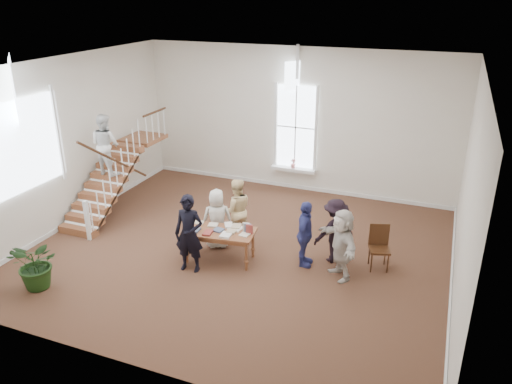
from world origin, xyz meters
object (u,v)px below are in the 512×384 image
at_px(police_officer, 189,234).
at_px(person_yellow, 236,210).
at_px(floor_plant, 37,264).
at_px(library_table, 220,234).
at_px(side_chair, 379,244).
at_px(woman_cluster_c, 341,244).
at_px(woman_cluster_a, 305,234).
at_px(woman_cluster_b, 335,231).
at_px(elderly_woman, 217,219).

xyz_separation_m(police_officer, person_yellow, (0.40, 1.75, -0.09)).
bearing_deg(floor_plant, library_table, 38.91).
bearing_deg(side_chair, woman_cluster_c, -151.10).
bearing_deg(library_table, floor_plant, -148.97).
bearing_deg(woman_cluster_a, woman_cluster_c, -107.79).
height_order(woman_cluster_a, side_chair, woman_cluster_a).
xyz_separation_m(library_table, woman_cluster_c, (2.83, 0.31, 0.13)).
relative_size(woman_cluster_b, floor_plant, 1.37).
distance_m(elderly_woman, floor_plant, 4.20).
height_order(library_table, elderly_woman, elderly_woman).
height_order(elderly_woman, side_chair, elderly_woman).
height_order(library_table, woman_cluster_a, woman_cluster_a).
xyz_separation_m(floor_plant, side_chair, (6.71, 3.62, 0.02)).
xyz_separation_m(police_officer, elderly_woman, (0.10, 1.25, -0.16)).
bearing_deg(woman_cluster_b, person_yellow, -45.86).
relative_size(woman_cluster_a, woman_cluster_c, 0.98).
distance_m(elderly_woman, person_yellow, 0.59).
bearing_deg(woman_cluster_a, police_officer, 110.78).
distance_m(person_yellow, floor_plant, 4.78).
xyz_separation_m(woman_cluster_b, floor_plant, (-5.68, -3.50, -0.22)).
xyz_separation_m(elderly_woman, woman_cluster_c, (3.19, -0.28, 0.06)).
xyz_separation_m(police_officer, woman_cluster_b, (2.99, 1.62, -0.13)).
distance_m(library_table, elderly_woman, 0.70).
distance_m(woman_cluster_a, woman_cluster_c, 0.92).
relative_size(woman_cluster_c, side_chair, 1.56).
bearing_deg(person_yellow, woman_cluster_b, 143.02).
height_order(person_yellow, side_chair, person_yellow).
bearing_deg(elderly_woman, library_table, 93.93).
relative_size(woman_cluster_a, woman_cluster_b, 1.02).
bearing_deg(woman_cluster_c, woman_cluster_a, -141.29).
bearing_deg(police_officer, person_yellow, 70.63).
relative_size(library_table, woman_cluster_b, 1.11).
relative_size(elderly_woman, person_yellow, 0.91).
bearing_deg(side_chair, woman_cluster_b, 168.87).
bearing_deg(library_table, woman_cluster_c, -1.62).
height_order(police_officer, woman_cluster_b, police_officer).
xyz_separation_m(woman_cluster_b, side_chair, (1.03, 0.12, -0.20)).
height_order(woman_cluster_b, side_chair, woman_cluster_b).
bearing_deg(woman_cluster_a, side_chair, -76.04).
bearing_deg(elderly_woman, woman_cluster_b, 160.13).
xyz_separation_m(elderly_woman, side_chair, (3.92, 0.48, -0.17)).
height_order(woman_cluster_c, side_chair, woman_cluster_c).
distance_m(police_officer, woman_cluster_b, 3.40).
xyz_separation_m(person_yellow, woman_cluster_a, (1.99, -0.58, -0.03)).
distance_m(library_table, person_yellow, 1.10).
relative_size(elderly_woman, woman_cluster_c, 0.93).
height_order(library_table, floor_plant, floor_plant).
bearing_deg(woman_cluster_c, person_yellow, -143.93).
relative_size(person_yellow, woman_cluster_a, 1.04).
bearing_deg(side_chair, library_table, 179.20).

